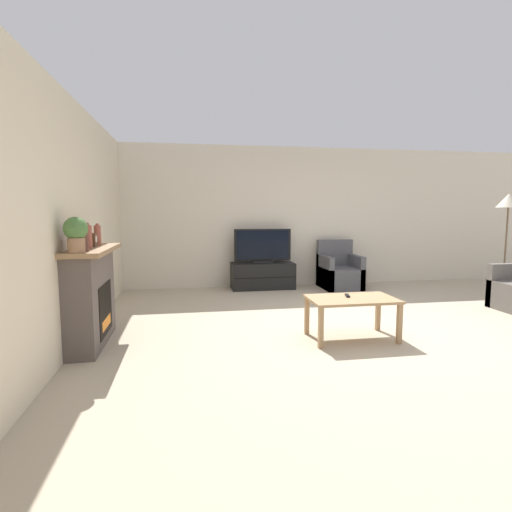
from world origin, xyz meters
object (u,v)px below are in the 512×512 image
at_px(mantel_clock, 93,240).
at_px(floor_lamp, 508,207).
at_px(mantel_vase_centre_left, 88,236).
at_px(mantel_vase_right, 98,235).
at_px(fireplace, 91,295).
at_px(tv, 263,247).
at_px(potted_plant, 76,233).
at_px(mantel_vase_left, 81,241).
at_px(armchair, 339,273).
at_px(coffee_table, 352,303).
at_px(tv_stand, 263,276).
at_px(remote, 347,296).

relative_size(mantel_clock, floor_lamp, 0.09).
bearing_deg(mantel_vase_centre_left, mantel_vase_right, 90.00).
relative_size(fireplace, tv, 1.18).
bearing_deg(fireplace, floor_lamp, 10.09).
bearing_deg(mantel_vase_right, potted_plant, -90.00).
relative_size(mantel_vase_left, floor_lamp, 0.13).
xyz_separation_m(tv, floor_lamp, (3.66, -1.72, 0.74)).
distance_m(armchair, floor_lamp, 2.96).
bearing_deg(fireplace, coffee_table, -6.27).
distance_m(potted_plant, tv_stand, 4.26).
relative_size(mantel_vase_centre_left, remote, 1.77).
bearing_deg(floor_lamp, armchair, 144.83).
distance_m(tv, remote, 3.09).
height_order(mantel_vase_centre_left, tv_stand, mantel_vase_centre_left).
relative_size(tv, floor_lamp, 0.62).
bearing_deg(armchair, mantel_vase_centre_left, -144.92).
bearing_deg(floor_lamp, mantel_clock, -171.04).
relative_size(mantel_clock, potted_plant, 0.44).
bearing_deg(floor_lamp, mantel_vase_left, -166.44).
bearing_deg(potted_plant, mantel_vase_right, 90.00).
xyz_separation_m(mantel_vase_centre_left, floor_lamp, (6.09, 1.18, 0.33)).
height_order(mantel_vase_centre_left, mantel_clock, mantel_vase_centre_left).
bearing_deg(armchair, fireplace, -145.99).
relative_size(mantel_vase_centre_left, mantel_clock, 1.83).
height_order(mantel_vase_right, tv_stand, mantel_vase_right).
bearing_deg(tv, armchair, -6.52).
bearing_deg(mantel_vase_right, mantel_vase_centre_left, -90.00).
distance_m(tv_stand, remote, 3.08).
bearing_deg(mantel_vase_centre_left, tv_stand, 50.05).
bearing_deg(floor_lamp, tv, 154.87).
xyz_separation_m(mantel_clock, remote, (2.86, -0.36, -0.66)).
relative_size(mantel_vase_left, coffee_table, 0.23).
xyz_separation_m(mantel_vase_right, mantel_clock, (0.00, -0.25, -0.04)).
height_order(mantel_vase_left, floor_lamp, floor_lamp).
height_order(remote, floor_lamp, floor_lamp).
xyz_separation_m(potted_plant, floor_lamp, (6.09, 1.63, 0.27)).
xyz_separation_m(tv, armchair, (1.46, -0.17, -0.50)).
xyz_separation_m(mantel_vase_left, remote, (2.86, 0.15, -0.68)).
height_order(mantel_clock, tv, mantel_clock).
bearing_deg(mantel_vase_right, remote, -12.18).
xyz_separation_m(armchair, floor_lamp, (2.20, -1.55, 1.24)).
xyz_separation_m(mantel_vase_centre_left, remote, (2.86, -0.14, -0.71)).
bearing_deg(tv_stand, potted_plant, -125.99).
xyz_separation_m(fireplace, potted_plant, (0.02, -0.54, 0.72)).
xyz_separation_m(potted_plant, coffee_table, (2.88, 0.22, -0.85)).
relative_size(mantel_vase_right, potted_plant, 0.74).
height_order(fireplace, tv, tv).
distance_m(coffee_table, floor_lamp, 3.68).
height_order(armchair, floor_lamp, floor_lamp).
xyz_separation_m(potted_plant, tv_stand, (2.43, 3.35, -1.02)).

